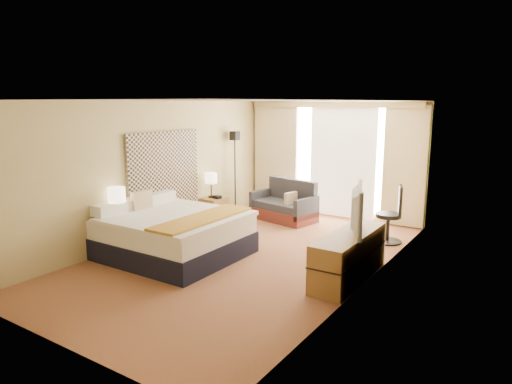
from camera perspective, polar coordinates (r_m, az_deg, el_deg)
The scene contains 21 objects.
floor at distance 7.84m, azimuth -1.15°, elevation -8.01°, with size 4.20×7.00×0.02m, color maroon.
ceiling at distance 7.41m, azimuth -1.23°, elevation 11.35°, with size 4.20×7.00×0.02m, color white.
wall_back at distance 10.56m, azimuth 9.64°, elevation 4.07°, with size 4.20×0.02×2.60m, color tan.
wall_front at distance 5.10m, azimuth -24.10°, elevation -4.33°, with size 4.20×0.02×2.60m, color tan.
wall_left at distance 8.86m, azimuth -12.47°, elevation 2.63°, with size 0.02×7.00×2.60m, color tan.
wall_right at distance 6.58m, azimuth 14.07°, elevation -0.35°, with size 0.02×7.00×2.60m, color tan.
headboard at distance 8.97m, azimuth -11.38°, elevation 2.65°, with size 0.06×1.85×1.50m, color black.
nightstand_left at distance 8.22m, azimuth -16.29°, elevation -5.54°, with size 0.45×0.52×0.55m, color olive.
nightstand_right at distance 9.96m, azimuth -5.33°, elevation -2.24°, with size 0.45×0.52×0.55m, color olive.
media_dresser at distance 6.92m, azimuth 11.57°, elevation -7.84°, with size 0.50×1.80×0.70m, color olive.
window at distance 10.43m, azimuth 10.84°, elevation 4.06°, with size 2.30×0.02×2.30m, color white.
curtains at distance 10.44m, azimuth 9.39°, elevation 4.60°, with size 4.12×0.19×2.56m.
bed at distance 7.89m, azimuth -10.27°, elevation -5.16°, with size 2.16×1.97×1.05m.
loveseat at distance 10.14m, azimuth 3.62°, elevation -1.86°, with size 1.54×1.03×0.88m.
floor_lamp at distance 10.45m, azimuth -2.66°, elevation 4.50°, with size 0.24×0.24×1.93m.
desk_chair at distance 8.82m, azimuth 16.60°, elevation -3.05°, with size 0.53×0.53×1.08m.
lamp_left at distance 8.04m, azimuth -17.03°, elevation -0.42°, with size 0.29×0.29×0.62m.
lamp_right at distance 9.82m, azimuth -5.64°, elevation 1.68°, with size 0.26×0.26×0.54m.
tissue_box at distance 8.04m, azimuth -16.51°, elevation -3.45°, with size 0.13×0.13×0.12m, color #8CA9D9.
telephone at distance 9.79m, azimuth -4.86°, elevation -0.63°, with size 0.16×0.13×0.06m, color black.
television at distance 6.86m, azimuth 11.81°, elevation -1.98°, with size 1.19×0.16×0.69m, color black.
Camera 1 is at (4.19, -6.11, 2.58)m, focal length 32.00 mm.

